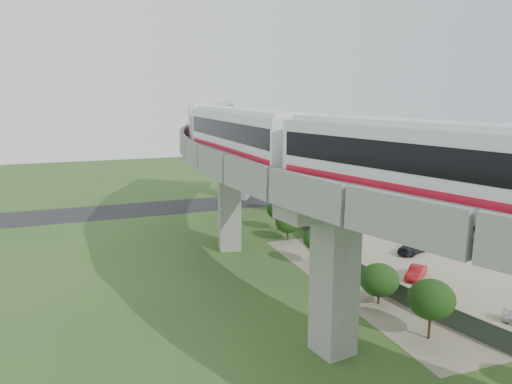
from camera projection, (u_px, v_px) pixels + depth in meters
ground at (258, 289)px, 38.97m from camera, size 160.00×160.00×0.00m
dirt_lot at (422, 275)px, 41.80m from camera, size 18.00×26.00×0.04m
asphalt_road at (181, 206)px, 66.60m from camera, size 60.00×8.00×0.03m
viaduct at (304, 172)px, 38.44m from camera, size 19.58×73.98×11.40m
metro_train at (247, 127)px, 40.09m from camera, size 12.40×61.21×3.64m
fence at (366, 265)px, 42.08m from camera, size 3.87×38.73×1.50m
tree_0 at (276, 195)px, 63.57m from camera, size 2.52×2.52×3.21m
tree_1 at (278, 210)px, 54.71m from camera, size 2.55×2.55×3.46m
tree_2 at (288, 222)px, 51.10m from camera, size 2.60×2.60×3.06m
tree_3 at (316, 239)px, 43.55m from camera, size 2.29×2.29×3.43m
tree_4 at (379, 280)px, 35.83m from camera, size 2.81×2.81×3.05m
tree_5 at (431, 299)px, 30.59m from camera, size 2.89×2.89×3.88m
car_red at (416, 272)px, 40.95m from camera, size 3.13×2.78×1.03m
car_dark at (412, 248)px, 47.20m from camera, size 3.91×2.82×1.05m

